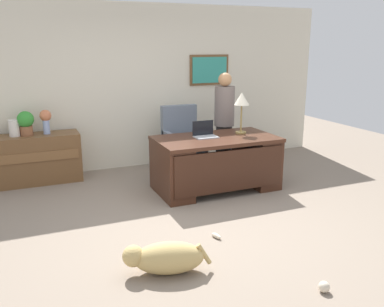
# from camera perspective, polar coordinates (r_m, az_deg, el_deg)

# --- Properties ---
(ground_plane) EXTENTS (12.00, 12.00, 0.00)m
(ground_plane) POSITION_cam_1_polar(r_m,az_deg,el_deg) (5.04, 0.48, -9.18)
(ground_plane) COLOR gray
(back_wall) EXTENTS (7.00, 0.16, 2.70)m
(back_wall) POSITION_cam_1_polar(r_m,az_deg,el_deg) (7.10, -7.87, 9.05)
(back_wall) COLOR beige
(back_wall) RESTS_ON ground_plane
(desk) EXTENTS (1.72, 0.95, 0.77)m
(desk) POSITION_cam_1_polar(r_m,az_deg,el_deg) (5.96, 3.38, -1.12)
(desk) COLOR #422316
(desk) RESTS_ON ground_plane
(credenza) EXTENTS (1.44, 0.50, 0.74)m
(credenza) POSITION_cam_1_polar(r_m,az_deg,el_deg) (6.69, -21.27, -0.75)
(credenza) COLOR brown
(credenza) RESTS_ON ground_plane
(armchair) EXTENTS (0.60, 0.59, 1.08)m
(armchair) POSITION_cam_1_polar(r_m,az_deg,el_deg) (6.80, -1.29, 1.51)
(armchair) COLOR slate
(armchair) RESTS_ON ground_plane
(person_standing) EXTENTS (0.32, 0.32, 1.62)m
(person_standing) POSITION_cam_1_polar(r_m,az_deg,el_deg) (6.73, 4.44, 4.33)
(person_standing) COLOR #262323
(person_standing) RESTS_ON ground_plane
(dog_lying) EXTENTS (0.80, 0.47, 0.30)m
(dog_lying) POSITION_cam_1_polar(r_m,az_deg,el_deg) (3.93, -3.73, -14.08)
(dog_lying) COLOR tan
(dog_lying) RESTS_ON ground_plane
(laptop) EXTENTS (0.32, 0.22, 0.22)m
(laptop) POSITION_cam_1_polar(r_m,az_deg,el_deg) (5.91, 1.74, 2.83)
(laptop) COLOR #B2B5BA
(laptop) RESTS_ON desk
(desk_lamp) EXTENTS (0.22, 0.22, 0.60)m
(desk_lamp) POSITION_cam_1_polar(r_m,az_deg,el_deg) (6.13, 6.84, 7.11)
(desk_lamp) COLOR #9E8447
(desk_lamp) RESTS_ON desk
(vase_with_flowers) EXTENTS (0.17, 0.17, 0.36)m
(vase_with_flowers) POSITION_cam_1_polar(r_m,az_deg,el_deg) (6.58, -19.45, 4.50)
(vase_with_flowers) COLOR #91A7D7
(vase_with_flowers) RESTS_ON credenza
(vase_empty) EXTENTS (0.15, 0.15, 0.25)m
(vase_empty) POSITION_cam_1_polar(r_m,az_deg,el_deg) (6.59, -23.24, 3.24)
(vase_empty) COLOR silver
(vase_empty) RESTS_ON credenza
(potted_plant) EXTENTS (0.24, 0.24, 0.36)m
(potted_plant) POSITION_cam_1_polar(r_m,az_deg,el_deg) (6.57, -21.87, 4.02)
(potted_plant) COLOR brown
(potted_plant) RESTS_ON credenza
(dog_toy_ball) EXTENTS (0.10, 0.10, 0.10)m
(dog_toy_ball) POSITION_cam_1_polar(r_m,az_deg,el_deg) (3.88, 17.69, -17.05)
(dog_toy_ball) COLOR beige
(dog_toy_ball) RESTS_ON ground_plane
(dog_toy_bone) EXTENTS (0.09, 0.15, 0.05)m
(dog_toy_bone) POSITION_cam_1_polar(r_m,az_deg,el_deg) (4.62, 3.36, -11.22)
(dog_toy_bone) COLOR beige
(dog_toy_bone) RESTS_ON ground_plane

